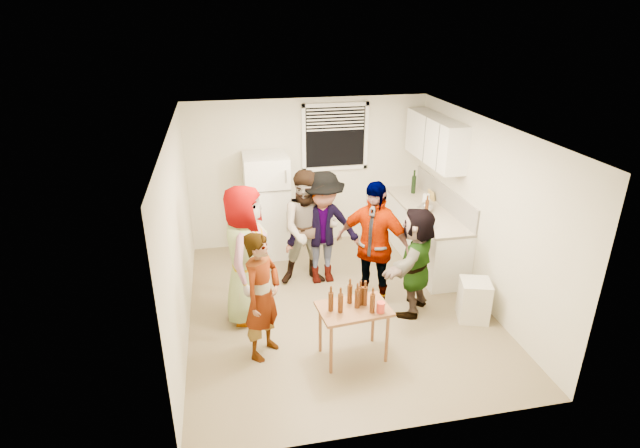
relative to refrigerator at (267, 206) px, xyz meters
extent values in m
cube|color=white|center=(0.00, 0.00, 0.00)|extent=(0.70, 0.70, 1.70)
cube|color=white|center=(2.45, -0.73, -0.42)|extent=(0.60, 2.20, 0.86)
cube|color=beige|center=(2.45, -0.73, 0.03)|extent=(0.64, 2.22, 0.04)
cube|color=beige|center=(2.74, -0.73, 0.23)|extent=(0.03, 2.20, 0.36)
cube|color=white|center=(2.58, -0.53, 1.10)|extent=(0.34, 1.60, 0.70)
cylinder|color=white|center=(2.43, -0.73, 0.05)|extent=(0.11, 0.11, 0.23)
cylinder|color=black|center=(2.50, -0.02, 0.05)|extent=(0.08, 0.08, 0.30)
cylinder|color=#47230C|center=(2.35, -0.96, 0.05)|extent=(0.06, 0.06, 0.22)
cylinder|color=#0E40B2|center=(2.19, -1.50, 0.05)|extent=(0.09, 0.09, 0.12)
cube|color=#D4AD54|center=(2.67, -0.39, 0.13)|extent=(0.02, 0.19, 0.16)
cube|color=silver|center=(2.44, -2.49, -0.60)|extent=(0.47, 0.47, 0.55)
cylinder|color=#47230C|center=(0.81, -2.91, -0.17)|extent=(0.06, 0.06, 0.23)
cylinder|color=red|center=(0.94, -3.09, -0.17)|extent=(0.09, 0.09, 0.13)
imported|color=gray|center=(-0.46, -1.87, -0.85)|extent=(2.04, 1.40, 0.59)
imported|color=#141933|center=(-0.33, -2.67, -0.85)|extent=(1.57, 1.43, 0.37)
imported|color=brown|center=(0.49, -1.10, -0.85)|extent=(0.97, 1.80, 0.66)
imported|color=#47474C|center=(0.70, -1.09, -0.85)|extent=(1.14, 1.74, 0.64)
imported|color=black|center=(1.22, -1.88, -0.85)|extent=(1.97, 2.07, 0.44)
imported|color=#C07646|center=(1.73, -2.14, -0.85)|extent=(2.04, 2.03, 0.44)
camera|label=1|loc=(-0.66, -7.60, 2.94)|focal=28.00mm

